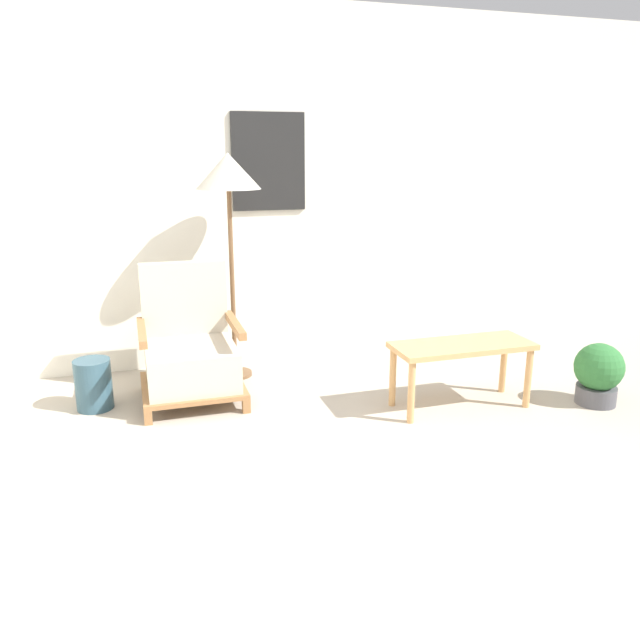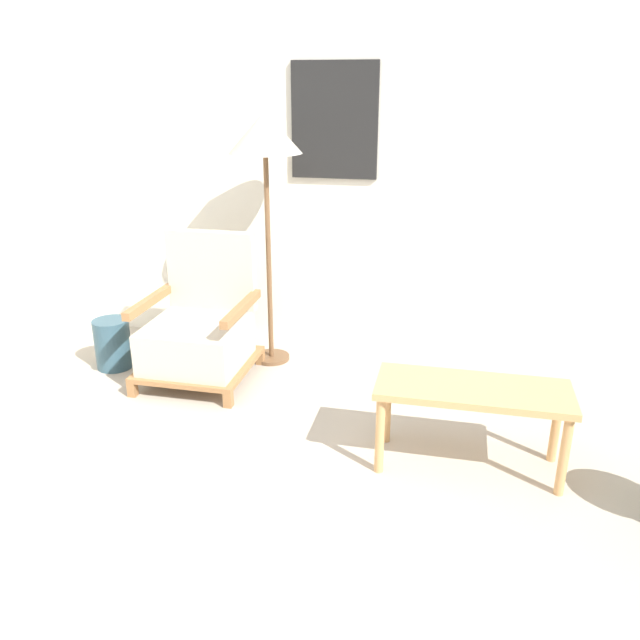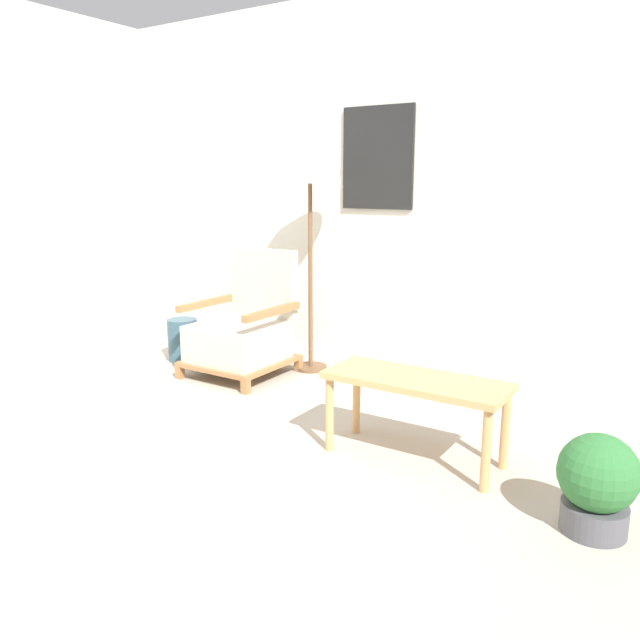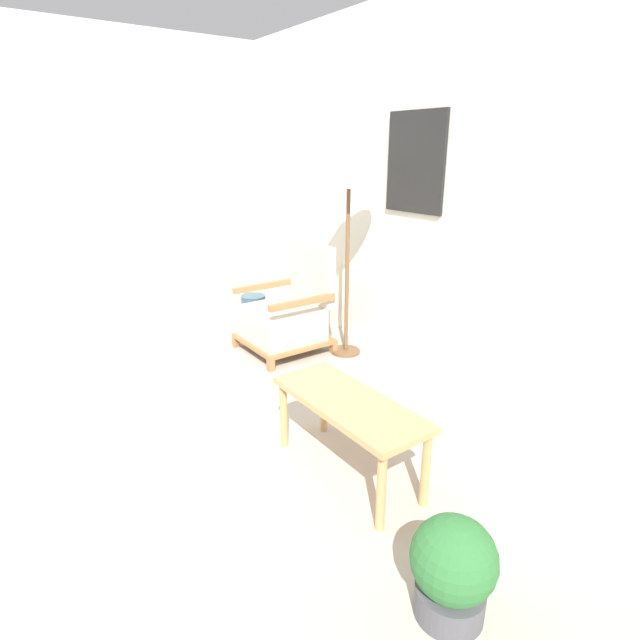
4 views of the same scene
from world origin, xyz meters
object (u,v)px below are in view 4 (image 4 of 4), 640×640
object	(u,v)px
floor_lamp	(349,178)
potted_plant	(453,568)
vase	(254,312)
coffee_table	(349,411)
armchair	(287,314)

from	to	relation	value
floor_lamp	potted_plant	bearing A→B (deg)	-29.42
vase	potted_plant	world-z (taller)	potted_plant
coffee_table	vase	distance (m)	2.40
floor_lamp	potted_plant	xyz separation A→B (m)	(2.20, -1.24, -1.22)
floor_lamp	vase	size ratio (longest dim) A/B	4.88
coffee_table	potted_plant	size ratio (longest dim) A/B	2.20
coffee_table	potted_plant	xyz separation A→B (m)	(0.89, -0.23, -0.16)
armchair	coffee_table	size ratio (longest dim) A/B	0.98
armchair	vase	size ratio (longest dim) A/B	2.70
armchair	coffee_table	bearing A→B (deg)	-21.62
coffee_table	vase	world-z (taller)	coffee_table
floor_lamp	vase	bearing A→B (deg)	-160.55
armchair	floor_lamp	size ratio (longest dim) A/B	0.55
armchair	floor_lamp	distance (m)	1.23
coffee_table	floor_lamp	bearing A→B (deg)	142.18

